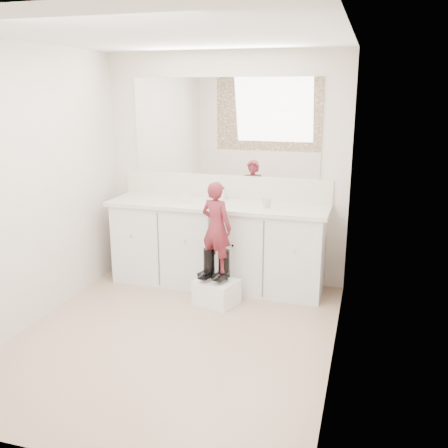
% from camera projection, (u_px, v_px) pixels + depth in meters
% --- Properties ---
extents(floor, '(3.00, 3.00, 0.00)m').
position_uv_depth(floor, '(175.00, 337.00, 4.21)').
color(floor, '#937B60').
rests_on(floor, ground).
extents(ceiling, '(3.00, 3.00, 0.00)m').
position_uv_depth(ceiling, '(166.00, 35.00, 3.58)').
color(ceiling, white).
rests_on(ceiling, wall_back).
extents(wall_back, '(2.60, 0.00, 2.60)m').
position_uv_depth(wall_back, '(225.00, 169.00, 5.29)').
color(wall_back, beige).
rests_on(wall_back, floor).
extents(wall_front, '(2.60, 0.00, 2.60)m').
position_uv_depth(wall_front, '(57.00, 259.00, 2.51)').
color(wall_front, beige).
rests_on(wall_front, floor).
extents(wall_left, '(0.00, 3.00, 3.00)m').
position_uv_depth(wall_left, '(29.00, 189.00, 4.25)').
color(wall_left, beige).
rests_on(wall_left, floor).
extents(wall_right, '(0.00, 3.00, 3.00)m').
position_uv_depth(wall_right, '(341.00, 209.00, 3.54)').
color(wall_right, beige).
rests_on(wall_right, floor).
extents(vanity_cabinet, '(2.20, 0.55, 0.85)m').
position_uv_depth(vanity_cabinet, '(217.00, 246.00, 5.23)').
color(vanity_cabinet, silver).
rests_on(vanity_cabinet, floor).
extents(countertop, '(2.28, 0.58, 0.04)m').
position_uv_depth(countertop, '(217.00, 205.00, 5.10)').
color(countertop, beige).
rests_on(countertop, vanity_cabinet).
extents(backsplash, '(2.28, 0.03, 0.25)m').
position_uv_depth(backsplash, '(224.00, 187.00, 5.32)').
color(backsplash, beige).
rests_on(backsplash, countertop).
extents(mirror, '(2.00, 0.02, 1.00)m').
position_uv_depth(mirror, '(224.00, 127.00, 5.16)').
color(mirror, white).
rests_on(mirror, wall_back).
extents(dot_panel, '(2.00, 0.01, 1.20)m').
position_uv_depth(dot_panel, '(50.00, 169.00, 2.40)').
color(dot_panel, '#472819').
rests_on(dot_panel, wall_front).
extents(faucet, '(0.08, 0.08, 0.10)m').
position_uv_depth(faucet, '(221.00, 196.00, 5.24)').
color(faucet, silver).
rests_on(faucet, countertop).
extents(cup, '(0.12, 0.12, 0.09)m').
position_uv_depth(cup, '(266.00, 203.00, 4.91)').
color(cup, beige).
rests_on(cup, countertop).
extents(soap_bottle, '(0.10, 0.10, 0.16)m').
position_uv_depth(soap_bottle, '(185.00, 194.00, 5.16)').
color(soap_bottle, beige).
rests_on(soap_bottle, countertop).
extents(step_stool, '(0.45, 0.41, 0.24)m').
position_uv_depth(step_stool, '(217.00, 292.00, 4.84)').
color(step_stool, white).
rests_on(step_stool, floor).
extents(boot_left, '(0.17, 0.23, 0.31)m').
position_uv_depth(boot_left, '(209.00, 264.00, 4.78)').
color(boot_left, black).
rests_on(boot_left, step_stool).
extents(boot_right, '(0.17, 0.23, 0.31)m').
position_uv_depth(boot_right, '(224.00, 266.00, 4.74)').
color(boot_right, black).
rests_on(boot_right, step_stool).
extents(toddler, '(0.36, 0.29, 0.87)m').
position_uv_depth(toddler, '(216.00, 227.00, 4.67)').
color(toddler, '#A13139').
rests_on(toddler, step_stool).
extents(toothbrush, '(0.13, 0.05, 0.06)m').
position_uv_depth(toothbrush, '(224.00, 216.00, 4.62)').
color(toothbrush, '#D35289').
rests_on(toothbrush, toddler).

